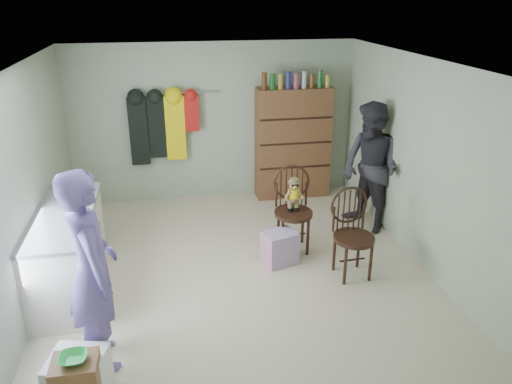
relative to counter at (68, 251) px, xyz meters
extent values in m
plane|color=beige|center=(1.95, 0.00, -0.47)|extent=(5.00, 5.00, 0.00)
plane|color=#A8B698|center=(1.95, 2.50, 0.78)|extent=(4.50, 0.00, 4.50)
plane|color=#A8B698|center=(-0.30, 0.00, 0.78)|extent=(0.00, 5.00, 5.00)
plane|color=#A8B698|center=(4.20, 0.00, 0.78)|extent=(0.00, 5.00, 5.00)
plane|color=white|center=(1.95, 0.00, 2.03)|extent=(5.00, 5.00, 0.00)
cube|color=silver|center=(0.00, 0.00, -0.02)|extent=(0.60, 1.80, 0.90)
cube|color=slate|center=(0.00, 0.00, 0.45)|extent=(0.64, 1.86, 0.04)
cylinder|color=#99999E|center=(0.31, -0.45, 0.07)|extent=(0.02, 0.02, 0.14)
cylinder|color=#99999E|center=(0.31, 0.45, 0.07)|extent=(0.02, 0.02, 0.14)
imported|color=green|center=(0.35, -1.95, 0.07)|extent=(0.22, 0.22, 0.05)
cube|color=white|center=(0.33, -1.79, -0.26)|extent=(0.52, 0.51, 0.42)
cylinder|color=black|center=(2.74, 0.43, 0.05)|extent=(0.53, 0.53, 0.05)
cylinder|color=black|center=(2.56, 0.27, -0.22)|extent=(0.04, 0.04, 0.50)
cylinder|color=black|center=(2.89, 0.25, -0.22)|extent=(0.04, 0.04, 0.50)
cylinder|color=black|center=(2.58, 0.61, -0.22)|extent=(0.04, 0.04, 0.50)
cylinder|color=black|center=(2.91, 0.59, -0.22)|extent=(0.04, 0.04, 0.50)
torus|color=black|center=(2.75, 0.62, 0.41)|extent=(0.49, 0.06, 0.48)
cylinder|color=black|center=(2.55, 0.63, 0.24)|extent=(0.03, 0.03, 0.33)
cylinder|color=black|center=(2.95, 0.60, 0.24)|extent=(0.03, 0.03, 0.33)
cylinder|color=yellow|center=(2.74, 0.45, 0.31)|extent=(0.14, 0.14, 0.13)
cylinder|color=#475128|center=(2.74, 0.45, 0.18)|extent=(0.08, 0.08, 0.21)
sphere|color=#9E7042|center=(2.74, 0.45, 0.44)|extent=(0.13, 0.13, 0.13)
cylinder|color=#475128|center=(2.74, 0.45, 0.50)|extent=(0.11, 0.11, 0.04)
cube|color=black|center=(2.74, 0.39, 0.45)|extent=(0.09, 0.01, 0.02)
cylinder|color=black|center=(3.27, -0.35, 0.03)|extent=(0.51, 0.51, 0.05)
cylinder|color=black|center=(3.12, -0.52, -0.23)|extent=(0.04, 0.04, 0.48)
cylinder|color=black|center=(3.44, -0.50, -0.23)|extent=(0.04, 0.04, 0.48)
cylinder|color=black|center=(3.10, -0.19, -0.23)|extent=(0.04, 0.04, 0.48)
cylinder|color=black|center=(3.42, -0.17, -0.23)|extent=(0.04, 0.04, 0.48)
torus|color=black|center=(3.26, -0.16, 0.38)|extent=(0.47, 0.06, 0.47)
cylinder|color=black|center=(3.06, -0.18, 0.22)|extent=(0.03, 0.03, 0.32)
cylinder|color=black|center=(3.45, -0.16, 0.22)|extent=(0.03, 0.03, 0.32)
cube|color=pink|center=(2.48, 0.10, -0.26)|extent=(0.48, 0.42, 0.42)
imported|color=#66559D|center=(0.47, -1.32, 0.47)|extent=(0.64, 0.79, 1.88)
imported|color=#2D2B33|center=(3.94, 0.86, 0.44)|extent=(0.98, 1.08, 1.83)
cube|color=brown|center=(3.20, 2.30, 0.43)|extent=(1.20, 0.38, 1.80)
cube|color=black|center=(3.20, 2.11, 0.08)|extent=(1.16, 0.02, 0.03)
cube|color=black|center=(3.20, 2.11, 0.48)|extent=(1.16, 0.02, 0.03)
cube|color=black|center=(3.20, 2.11, 0.88)|extent=(1.16, 0.02, 0.03)
cylinder|color=#592D14|center=(2.70, 2.20, 1.46)|extent=(0.08, 0.08, 0.26)
cylinder|color=#19591E|center=(2.82, 2.20, 1.45)|extent=(0.09, 0.09, 0.24)
cylinder|color=#A59933|center=(2.95, 2.20, 1.44)|extent=(0.07, 0.07, 0.23)
cylinder|color=navy|center=(3.07, 2.20, 1.46)|extent=(0.08, 0.08, 0.27)
cylinder|color=#8C3F59|center=(3.20, 2.20, 1.44)|extent=(0.09, 0.09, 0.23)
cylinder|color=#B2B2B7|center=(3.32, 2.20, 1.46)|extent=(0.07, 0.07, 0.26)
cylinder|color=#592D14|center=(3.45, 2.20, 1.44)|extent=(0.08, 0.08, 0.21)
cylinder|color=#19591E|center=(3.57, 2.20, 1.46)|extent=(0.08, 0.08, 0.27)
cylinder|color=#A59933|center=(3.70, 2.20, 1.43)|extent=(0.07, 0.07, 0.20)
cylinder|color=#99999E|center=(1.55, 2.44, 1.28)|extent=(1.00, 0.02, 0.02)
cube|color=black|center=(0.77, 2.38, 0.72)|extent=(0.28, 0.10, 1.05)
cube|color=black|center=(1.05, 2.38, 0.77)|extent=(0.26, 0.10, 0.95)
cube|color=yellow|center=(1.33, 2.38, 0.75)|extent=(0.30, 0.10, 1.00)
cube|color=red|center=(1.59, 2.38, 0.97)|extent=(0.22, 0.10, 0.55)
camera|label=1|loc=(1.18, -5.27, 2.73)|focal=35.00mm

